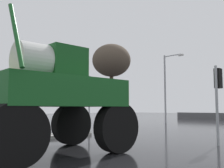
{
  "coord_description": "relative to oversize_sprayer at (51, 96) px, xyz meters",
  "views": [
    {
      "loc": [
        8.33,
        1.48,
        1.52
      ],
      "look_at": [
        0.86,
        8.81,
        2.48
      ],
      "focal_mm": 42.33,
      "sensor_mm": 36.0,
      "label": 1
    }
  ],
  "objects": [
    {
      "name": "ground_plane",
      "position": [
        -0.45,
        11.7,
        -1.93
      ],
      "size": [
        120.0,
        120.0,
        0.0
      ],
      "primitive_type": "plane",
      "color": "black"
    },
    {
      "name": "bare_tree_left",
      "position": [
        -10.05,
        12.71,
        4.14
      ],
      "size": [
        3.7,
        3.7,
        7.7
      ],
      "color": "#473828",
      "rests_on": "ground"
    },
    {
      "name": "traffic_signal_near_right",
      "position": [
        3.13,
        6.08,
        0.47
      ],
      "size": [
        0.24,
        0.54,
        3.3
      ],
      "color": "#A8AAAF",
      "rests_on": "ground"
    },
    {
      "name": "oversize_sprayer",
      "position": [
        0.0,
        0.0,
        0.0
      ],
      "size": [
        4.01,
        5.35,
        4.37
      ],
      "rotation": [
        0.0,
        0.0,
        1.54
      ],
      "color": "black",
      "rests_on": "ground"
    },
    {
      "name": "median_island",
      "position": [
        -4.24,
        1.32,
        -1.85
      ],
      "size": [
        1.17,
        7.14,
        0.15
      ],
      "primitive_type": "cube",
      "color": "#9E9B93",
      "rests_on": "ground"
    },
    {
      "name": "streetlight_far_left",
      "position": [
        -7.59,
        18.33,
        2.1
      ],
      "size": [
        2.28,
        0.24,
        7.09
      ],
      "color": "#A8AAAF",
      "rests_on": "ground"
    },
    {
      "name": "traffic_signal_near_left",
      "position": [
        -5.13,
        6.07,
        0.69
      ],
      "size": [
        0.24,
        0.54,
        3.59
      ],
      "color": "#A8AAAF",
      "rests_on": "ground"
    }
  ]
}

